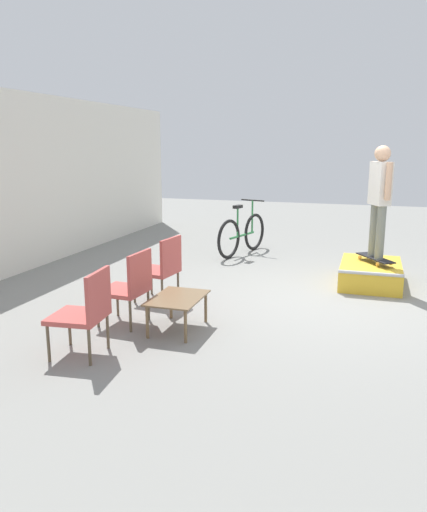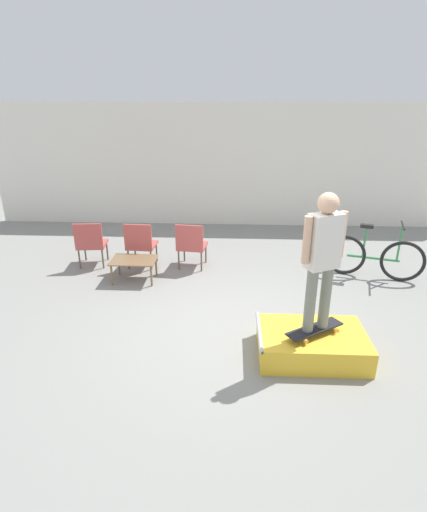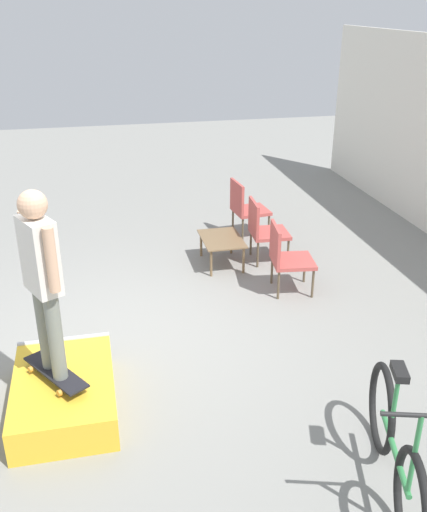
% 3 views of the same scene
% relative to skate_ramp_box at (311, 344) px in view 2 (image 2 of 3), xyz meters
% --- Properties ---
extents(ground_plane, '(24.00, 24.00, 0.00)m').
position_rel_skate_ramp_box_xyz_m(ground_plane, '(-1.08, 0.59, -0.17)').
color(ground_plane, gray).
extents(house_wall_back, '(12.00, 0.06, 3.00)m').
position_rel_skate_ramp_box_xyz_m(house_wall_back, '(-1.08, 5.68, 1.33)').
color(house_wall_back, white).
rests_on(house_wall_back, ground_plane).
extents(skate_ramp_box, '(1.36, 0.90, 0.36)m').
position_rel_skate_ramp_box_xyz_m(skate_ramp_box, '(0.00, 0.00, 0.00)').
color(skate_ramp_box, gold).
rests_on(skate_ramp_box, ground_plane).
extents(skateboard_on_ramp, '(0.77, 0.60, 0.07)m').
position_rel_skate_ramp_box_xyz_m(skateboard_on_ramp, '(0.01, -0.05, 0.25)').
color(skateboard_on_ramp, black).
rests_on(skateboard_on_ramp, skate_ramp_box).
extents(person_skater, '(0.52, 0.35, 1.69)m').
position_rel_skate_ramp_box_xyz_m(person_skater, '(0.01, -0.05, 1.26)').
color(person_skater, gray).
rests_on(person_skater, skateboard_on_ramp).
extents(coffee_table, '(0.79, 0.56, 0.40)m').
position_rel_skate_ramp_box_xyz_m(coffee_table, '(-2.76, 2.13, 0.19)').
color(coffee_table, brown).
rests_on(coffee_table, ground_plane).
extents(patio_chair_left, '(0.57, 0.57, 0.91)m').
position_rel_skate_ramp_box_xyz_m(patio_chair_left, '(-3.73, 2.74, 0.34)').
color(patio_chair_left, brown).
rests_on(patio_chair_left, ground_plane).
extents(patio_chair_center, '(0.55, 0.55, 0.91)m').
position_rel_skate_ramp_box_xyz_m(patio_chair_center, '(-2.76, 2.74, 0.34)').
color(patio_chair_center, brown).
rests_on(patio_chair_center, ground_plane).
extents(patio_chair_right, '(0.58, 0.58, 0.91)m').
position_rel_skate_ramp_box_xyz_m(patio_chair_right, '(-1.80, 2.74, 0.34)').
color(patio_chair_right, brown).
rests_on(patio_chair_right, ground_plane).
extents(bicycle, '(1.69, 0.64, 1.05)m').
position_rel_skate_ramp_box_xyz_m(bicycle, '(1.52, 2.46, 0.23)').
color(bicycle, black).
rests_on(bicycle, ground_plane).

